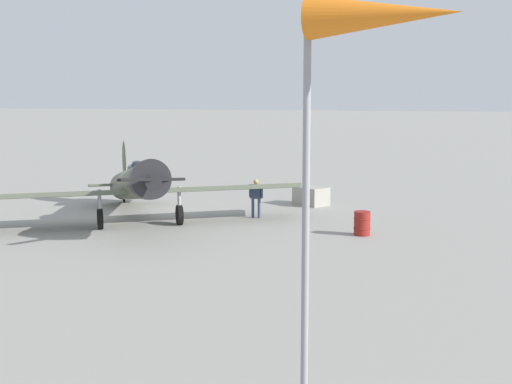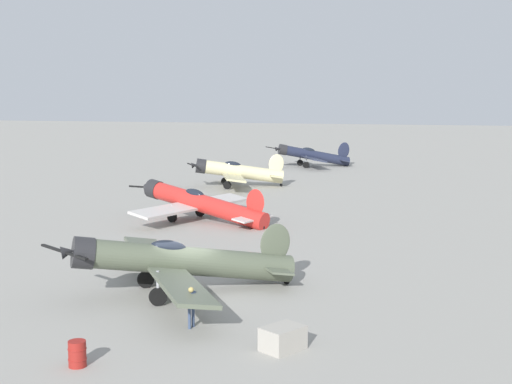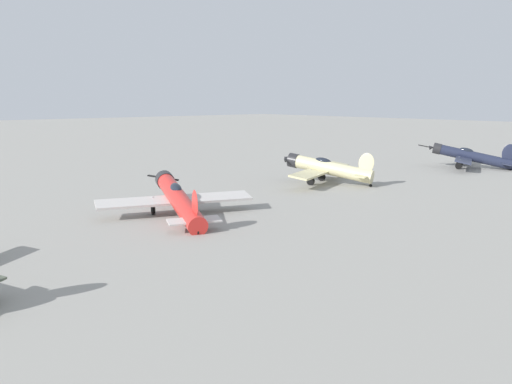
# 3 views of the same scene
# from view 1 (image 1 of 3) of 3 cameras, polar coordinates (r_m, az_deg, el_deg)

# --- Properties ---
(ground_plane) EXTENTS (400.00, 400.00, 0.00)m
(ground_plane) POSITION_cam_1_polar(r_m,az_deg,el_deg) (29.12, -9.99, -2.23)
(ground_plane) COLOR gray
(airplane_foreground) EXTENTS (10.73, 11.95, 3.11)m
(airplane_foreground) POSITION_cam_1_polar(r_m,az_deg,el_deg) (28.36, -9.95, 0.66)
(airplane_foreground) COLOR #4C5442
(airplane_foreground) RESTS_ON ground_plane
(ground_crew_mechanic) EXTENTS (0.29, 0.63, 1.64)m
(ground_crew_mechanic) POSITION_cam_1_polar(r_m,az_deg,el_deg) (28.82, 0.00, -0.21)
(ground_crew_mechanic) COLOR #384766
(ground_crew_mechanic) RESTS_ON ground_plane
(equipment_crate) EXTENTS (1.68, 1.82, 0.86)m
(equipment_crate) POSITION_cam_1_polar(r_m,az_deg,el_deg) (32.37, 4.60, -0.33)
(equipment_crate) COLOR #9E998E
(equipment_crate) RESTS_ON ground_plane
(fuel_drum) EXTENTS (0.64, 0.64, 0.89)m
(fuel_drum) POSITION_cam_1_polar(r_m,az_deg,el_deg) (25.63, 8.82, -2.59)
(fuel_drum) COLOR maroon
(fuel_drum) RESTS_ON ground_plane
(windsock_mast) EXTENTS (0.70, 1.97, 6.40)m
(windsock_mast) POSITION_cam_1_polar(r_m,az_deg,el_deg) (8.75, 9.83, 12.44)
(windsock_mast) COLOR gray
(windsock_mast) RESTS_ON ground_plane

